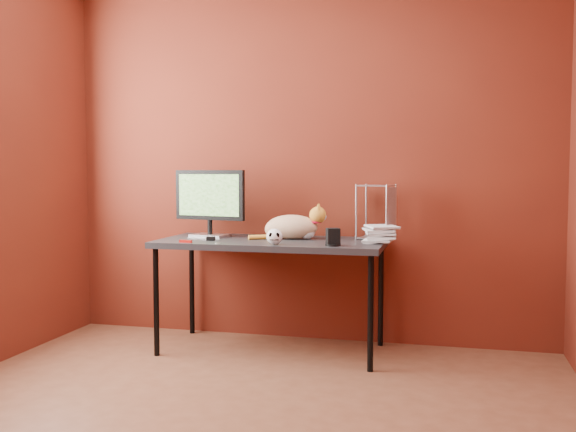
% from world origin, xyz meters
% --- Properties ---
extents(room, '(3.52, 3.52, 2.61)m').
position_xyz_m(room, '(0.00, 0.00, 1.45)').
color(room, brown).
rests_on(room, ground).
extents(desk, '(1.50, 0.70, 0.75)m').
position_xyz_m(desk, '(-0.15, 1.37, 0.70)').
color(desk, black).
rests_on(desk, ground).
extents(monitor, '(0.53, 0.22, 0.47)m').
position_xyz_m(monitor, '(-0.62, 1.46, 1.01)').
color(monitor, silver).
rests_on(monitor, desk).
extents(cat, '(0.51, 0.23, 0.24)m').
position_xyz_m(cat, '(-0.03, 1.46, 0.83)').
color(cat, '#C26E29').
rests_on(cat, desk).
extents(skull_mug, '(0.10, 0.11, 0.10)m').
position_xyz_m(skull_mug, '(-0.06, 1.11, 0.80)').
color(skull_mug, white).
rests_on(skull_mug, desk).
extents(speaker, '(0.10, 0.10, 0.11)m').
position_xyz_m(speaker, '(0.31, 1.13, 0.80)').
color(speaker, black).
rests_on(speaker, desk).
extents(book_stack, '(0.26, 0.29, 1.22)m').
position_xyz_m(book_stack, '(0.48, 1.41, 1.36)').
color(book_stack, beige).
rests_on(book_stack, desk).
extents(wire_rack, '(0.25, 0.23, 0.37)m').
position_xyz_m(wire_rack, '(0.52, 1.59, 0.94)').
color(wire_rack, silver).
rests_on(wire_rack, desk).
extents(pocket_knife, '(0.09, 0.03, 0.02)m').
position_xyz_m(pocket_knife, '(-0.64, 1.08, 0.76)').
color(pocket_knife, '#AF120D').
rests_on(pocket_knife, desk).
extents(black_gadget, '(0.06, 0.04, 0.03)m').
position_xyz_m(black_gadget, '(-0.53, 1.23, 0.76)').
color(black_gadget, black).
rests_on(black_gadget, desk).
extents(washer, '(0.04, 0.04, 0.00)m').
position_xyz_m(washer, '(-0.42, 1.08, 0.75)').
color(washer, silver).
rests_on(washer, desk).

